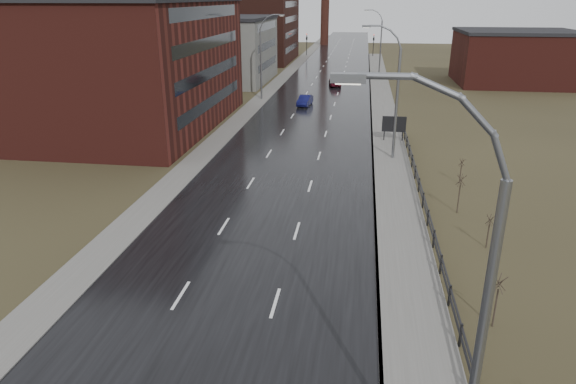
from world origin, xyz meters
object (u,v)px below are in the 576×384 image
(car_near, at_px, (305,101))
(streetlight_main, at_px, (466,341))
(billboard, at_px, (394,125))
(car_far, at_px, (335,82))

(car_near, bearing_deg, streetlight_main, -73.59)
(billboard, relative_size, car_near, 0.64)
(streetlight_main, relative_size, billboard, 4.67)
(billboard, xyz_separation_m, car_near, (-10.62, 16.64, -1.07))
(billboard, height_order, car_near, billboard)
(streetlight_main, distance_m, car_near, 57.65)
(streetlight_main, distance_m, car_far, 73.38)
(streetlight_main, xyz_separation_m, car_near, (-10.00, 56.52, -5.39))
(car_far, bearing_deg, billboard, 95.80)
(streetlight_main, distance_m, billboard, 40.12)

